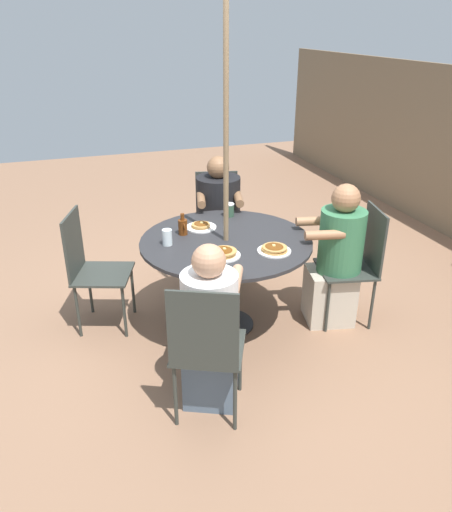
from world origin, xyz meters
The scene contains 16 objects.
ground_plane centered at (0.00, 0.00, 0.00)m, with size 12.00×12.00×0.00m, color #8C664C.
patio_table centered at (0.00, 0.00, 0.65)m, with size 1.29×1.29×0.75m.
umbrella_pole centered at (0.00, 0.00, 1.23)m, with size 0.04×0.04×2.46m, color #846B4C.
patio_chair_north centered at (-0.34, -0.98, 0.54)m, with size 0.53×0.53×0.95m.
patio_chair_east centered at (0.95, -0.44, 0.54)m, with size 0.55×0.55×0.95m.
diner_east centered at (0.78, -0.36, 0.50)m, with size 0.56×0.50×1.10m.
patio_chair_south centered at (0.23, 1.02, 0.54)m, with size 0.50×0.50×0.95m.
diner_south centered at (0.19, 0.84, 0.53)m, with size 0.43×0.53×1.15m.
patio_chair_west centered at (-1.01, 0.25, 0.54)m, with size 0.51×0.51×0.95m.
diner_west centered at (-0.84, 0.21, 0.52)m, with size 0.58×0.49×1.16m.
pancake_plate_a centered at (0.26, -0.11, 0.77)m, with size 0.24×0.24×0.06m.
pancake_plate_b centered at (0.31, 0.26, 0.77)m, with size 0.24×0.24×0.05m.
pancake_plate_c centered at (-0.29, -0.11, 0.76)m, with size 0.24×0.24×0.05m.
syrup_bottle centered at (-0.20, -0.28, 0.81)m, with size 0.09×0.07×0.17m.
coffee_cup centered at (-0.46, 0.18, 0.80)m, with size 0.08×0.08×0.11m.
drinking_glass_a centered at (-0.05, -0.43, 0.81)m, with size 0.07×0.07×0.12m, color silver.
Camera 1 is at (3.24, -1.08, 2.23)m, focal length 35.00 mm.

